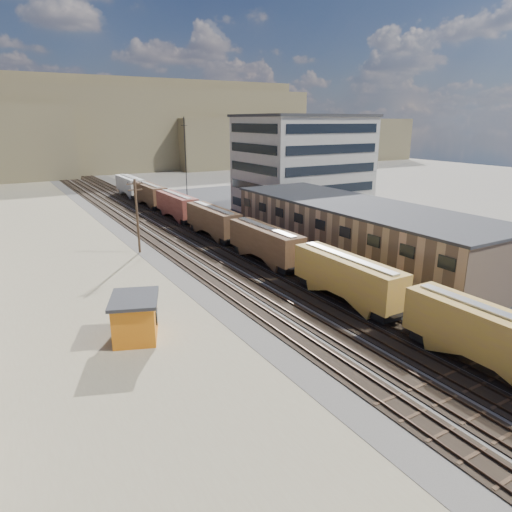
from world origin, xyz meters
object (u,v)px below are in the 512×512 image
utility_pole_north (137,215)px  maintenance_shed (135,317)px  freight_train (236,230)px  parked_car_blue (300,208)px

utility_pole_north → maintenance_shed: size_ratio=1.69×
freight_train → parked_car_blue: size_ratio=20.36×
utility_pole_north → maintenance_shed: bearing=-107.4°
freight_train → parked_car_blue: freight_train is taller
maintenance_shed → parked_car_blue: 57.32m
parked_car_blue → maintenance_shed: bearing=-169.6°
maintenance_shed → utility_pole_north: bearing=72.6°
utility_pole_north → parked_car_blue: (35.81, 12.33, -4.48)m
utility_pole_north → maintenance_shed: utility_pole_north is taller
freight_train → maintenance_shed: freight_train is taller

